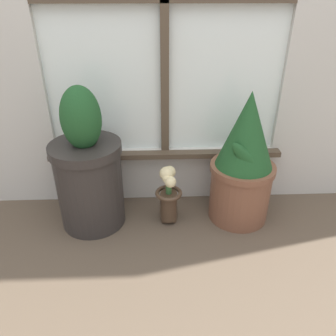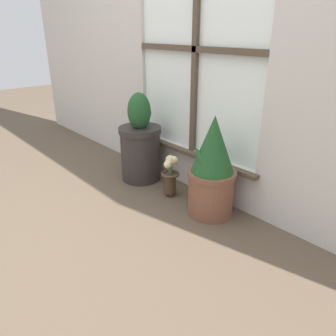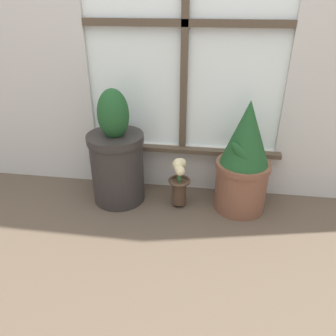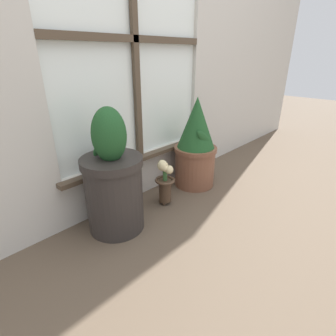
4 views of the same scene
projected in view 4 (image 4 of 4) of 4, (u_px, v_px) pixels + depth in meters
name	position (u px, v px, depth m)	size (l,w,h in m)	color
ground_plane	(233.00, 238.00, 1.30)	(10.00, 10.00, 0.00)	brown
potted_plant_left	(113.00, 182.00, 1.29)	(0.30, 0.30, 0.63)	#2D2826
potted_plant_right	(196.00, 145.00, 1.73)	(0.28, 0.28, 0.60)	brown
flower_vase	(165.00, 180.00, 1.55)	(0.12, 0.12, 0.28)	#473323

